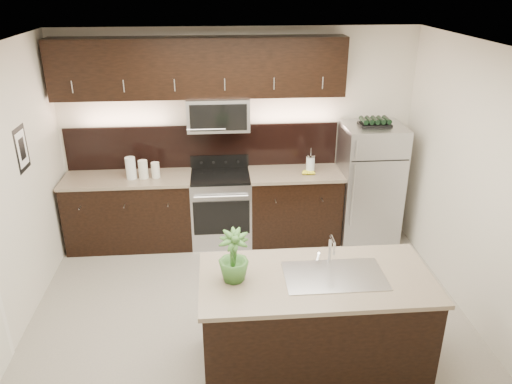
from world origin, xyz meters
TOP-DOWN VIEW (x-y plane):
  - ground at (0.00, 0.00)m, footprint 4.50×4.50m
  - room_walls at (-0.11, -0.04)m, footprint 4.52×4.02m
  - counter_run at (-0.46, 1.69)m, footprint 3.51×0.65m
  - upper_fixtures at (-0.43, 1.84)m, footprint 3.49×0.40m
  - island at (0.52, -0.72)m, footprint 1.96×0.96m
  - sink_faucet at (0.67, -0.71)m, footprint 0.84×0.50m
  - refrigerator at (1.67, 1.63)m, footprint 0.75×0.67m
  - wine_rack at (1.67, 1.63)m, footprint 0.38×0.24m
  - plant at (-0.17, -0.70)m, footprint 0.26×0.26m
  - canisters at (-1.23, 1.64)m, footprint 0.41×0.13m
  - french_press at (0.89, 1.64)m, footprint 0.11×0.11m
  - bananas at (0.82, 1.61)m, footprint 0.18×0.14m

SIDE VIEW (x-z plane):
  - ground at x=0.00m, z-range 0.00..0.00m
  - counter_run at x=-0.46m, z-range 0.00..0.94m
  - island at x=0.52m, z-range 0.00..0.94m
  - refrigerator at x=1.67m, z-range 0.00..1.55m
  - sink_faucet at x=0.67m, z-range 0.81..1.10m
  - bananas at x=0.82m, z-range 0.94..0.99m
  - french_press at x=0.89m, z-range 0.90..1.22m
  - canisters at x=-1.23m, z-range 0.92..1.20m
  - plant at x=-0.17m, z-range 0.94..1.39m
  - wine_rack at x=1.67m, z-range 1.55..1.64m
  - room_walls at x=-0.11m, z-range 0.34..3.05m
  - upper_fixtures at x=-0.43m, z-range 1.31..2.97m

